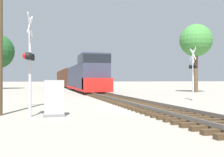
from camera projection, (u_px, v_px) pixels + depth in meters
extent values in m
plane|color=gray|center=(144.00, 107.00, 15.12)|extent=(400.00, 400.00, 0.00)
cube|color=#42301E|center=(214.00, 124.00, 9.05)|extent=(2.60, 0.22, 0.16)
cube|color=#42301E|center=(203.00, 121.00, 9.62)|extent=(2.60, 0.22, 0.16)
cube|color=#42301E|center=(194.00, 119.00, 10.20)|extent=(2.60, 0.22, 0.16)
cube|color=#42301E|center=(186.00, 117.00, 10.78)|extent=(2.60, 0.22, 0.16)
cube|color=#42301E|center=(179.00, 115.00, 11.36)|extent=(2.60, 0.22, 0.16)
cube|color=#42301E|center=(172.00, 113.00, 11.94)|extent=(2.60, 0.22, 0.16)
cube|color=#42301E|center=(166.00, 111.00, 12.52)|extent=(2.60, 0.22, 0.16)
cube|color=#42301E|center=(160.00, 110.00, 13.10)|extent=(2.60, 0.22, 0.16)
cube|color=#42301E|center=(155.00, 109.00, 13.67)|extent=(2.60, 0.22, 0.16)
cube|color=#42301E|center=(150.00, 108.00, 14.25)|extent=(2.60, 0.22, 0.16)
cube|color=#42301E|center=(146.00, 107.00, 14.83)|extent=(2.60, 0.22, 0.16)
cube|color=#42301E|center=(142.00, 106.00, 15.41)|extent=(2.60, 0.22, 0.16)
cube|color=#42301E|center=(139.00, 105.00, 15.99)|extent=(2.60, 0.22, 0.16)
cube|color=#42301E|center=(135.00, 104.00, 16.57)|extent=(2.60, 0.22, 0.16)
cube|color=#42301E|center=(132.00, 103.00, 17.15)|extent=(2.60, 0.22, 0.16)
cube|color=#42301E|center=(129.00, 102.00, 17.73)|extent=(2.60, 0.22, 0.16)
cube|color=#42301E|center=(126.00, 101.00, 18.30)|extent=(2.60, 0.22, 0.16)
cube|color=#42301E|center=(123.00, 101.00, 18.88)|extent=(2.60, 0.22, 0.16)
cube|color=#42301E|center=(121.00, 100.00, 19.46)|extent=(2.60, 0.22, 0.16)
cube|color=#42301E|center=(119.00, 100.00, 20.04)|extent=(2.60, 0.22, 0.16)
cube|color=#42301E|center=(116.00, 99.00, 20.62)|extent=(2.60, 0.22, 0.16)
cube|color=#42301E|center=(114.00, 98.00, 21.20)|extent=(2.60, 0.22, 0.16)
cube|color=#42301E|center=(112.00, 98.00, 21.78)|extent=(2.60, 0.22, 0.16)
cube|color=#42301E|center=(111.00, 97.00, 22.35)|extent=(2.60, 0.22, 0.16)
cube|color=#42301E|center=(109.00, 97.00, 22.93)|extent=(2.60, 0.22, 0.16)
cube|color=#42301E|center=(107.00, 97.00, 23.51)|extent=(2.60, 0.22, 0.16)
cube|color=#42301E|center=(106.00, 96.00, 24.09)|extent=(2.60, 0.22, 0.16)
cube|color=#42301E|center=(104.00, 96.00, 24.67)|extent=(2.60, 0.22, 0.16)
cube|color=#42301E|center=(103.00, 95.00, 25.25)|extent=(2.60, 0.22, 0.16)
cube|color=#42301E|center=(101.00, 95.00, 25.83)|extent=(2.60, 0.22, 0.16)
cube|color=#42301E|center=(100.00, 95.00, 26.41)|extent=(2.60, 0.22, 0.16)
cube|color=#42301E|center=(99.00, 94.00, 26.98)|extent=(2.60, 0.22, 0.16)
cube|color=#42301E|center=(97.00, 94.00, 27.56)|extent=(2.60, 0.22, 0.16)
cube|color=#42301E|center=(96.00, 94.00, 28.14)|extent=(2.60, 0.22, 0.16)
cube|color=#42301E|center=(95.00, 94.00, 28.72)|extent=(2.60, 0.22, 0.16)
cube|color=#42301E|center=(94.00, 93.00, 29.30)|extent=(2.60, 0.22, 0.16)
cube|color=#42301E|center=(93.00, 93.00, 29.88)|extent=(2.60, 0.22, 0.16)
cube|color=#42301E|center=(92.00, 93.00, 30.46)|extent=(2.60, 0.22, 0.16)
cube|color=#42301E|center=(91.00, 92.00, 31.03)|extent=(2.60, 0.22, 0.16)
cube|color=#42301E|center=(90.00, 92.00, 31.61)|extent=(2.60, 0.22, 0.16)
cube|color=#42301E|center=(89.00, 92.00, 32.19)|extent=(2.60, 0.22, 0.16)
cube|color=#42301E|center=(88.00, 92.00, 32.77)|extent=(2.60, 0.22, 0.16)
cube|color=#42301E|center=(87.00, 92.00, 33.35)|extent=(2.60, 0.22, 0.16)
cube|color=#42301E|center=(87.00, 91.00, 33.93)|extent=(2.60, 0.22, 0.16)
cube|color=#56514C|center=(132.00, 104.00, 14.93)|extent=(0.07, 160.00, 0.15)
cube|color=#56514C|center=(156.00, 103.00, 15.31)|extent=(0.07, 160.00, 0.15)
cube|color=#33384C|center=(81.00, 77.00, 38.69)|extent=(2.55, 13.44, 3.25)
cube|color=#33384C|center=(93.00, 73.00, 29.62)|extent=(3.00, 4.23, 4.17)
cube|color=black|center=(93.00, 60.00, 29.63)|extent=(3.03, 4.27, 0.92)
cube|color=red|center=(97.00, 85.00, 27.58)|extent=(3.00, 1.92, 1.46)
cube|color=red|center=(84.00, 88.00, 35.91)|extent=(3.06, 18.82, 0.24)
cube|color=black|center=(93.00, 89.00, 29.89)|extent=(1.58, 2.20, 1.00)
cube|color=black|center=(78.00, 87.00, 41.93)|extent=(1.58, 2.20, 1.00)
cube|color=#4C2819|center=(70.00, 78.00, 52.55)|extent=(2.85, 12.49, 3.36)
cube|color=black|center=(73.00, 86.00, 48.63)|extent=(1.58, 2.20, 0.90)
cube|color=black|center=(68.00, 85.00, 56.45)|extent=(1.58, 2.20, 0.90)
cube|color=#4C2819|center=(64.00, 78.00, 65.94)|extent=(2.85, 12.49, 3.36)
cube|color=black|center=(66.00, 84.00, 62.02)|extent=(1.58, 2.20, 0.90)
cube|color=black|center=(63.00, 84.00, 69.85)|extent=(1.58, 2.20, 0.90)
cylinder|color=#B7B7BC|center=(30.00, 67.00, 11.29)|extent=(0.12, 0.12, 4.28)
cube|color=white|center=(30.00, 25.00, 11.30)|extent=(0.21, 0.91, 0.93)
cube|color=white|center=(30.00, 25.00, 11.30)|extent=(0.21, 0.91, 0.93)
cube|color=black|center=(30.00, 57.00, 11.30)|extent=(0.22, 0.86, 0.06)
cylinder|color=black|center=(32.00, 57.00, 11.65)|extent=(0.23, 0.33, 0.30)
sphere|color=red|center=(30.00, 57.00, 11.64)|extent=(0.26, 0.26, 0.26)
cylinder|color=black|center=(30.00, 57.00, 11.30)|extent=(0.23, 0.33, 0.30)
sphere|color=red|center=(28.00, 57.00, 11.29)|extent=(0.26, 0.26, 0.26)
cylinder|color=black|center=(28.00, 56.00, 10.95)|extent=(0.23, 0.33, 0.30)
sphere|color=red|center=(26.00, 56.00, 10.94)|extent=(0.26, 0.26, 0.26)
cube|color=white|center=(30.00, 37.00, 11.30)|extent=(0.09, 0.32, 0.20)
cylinder|color=#B7B7BC|center=(193.00, 75.00, 19.90)|extent=(0.12, 0.12, 3.85)
cube|color=white|center=(193.00, 54.00, 19.90)|extent=(0.10, 0.93, 0.93)
cube|color=white|center=(193.00, 54.00, 19.90)|extent=(0.10, 0.93, 0.93)
cube|color=black|center=(193.00, 67.00, 19.90)|extent=(0.13, 0.86, 0.06)
cylinder|color=black|center=(195.00, 66.00, 19.56)|extent=(0.20, 0.31, 0.30)
sphere|color=red|center=(197.00, 66.00, 19.57)|extent=(0.26, 0.26, 0.26)
cylinder|color=black|center=(191.00, 67.00, 20.24)|extent=(0.20, 0.31, 0.30)
sphere|color=red|center=(192.00, 67.00, 20.26)|extent=(0.26, 0.26, 0.26)
cube|color=white|center=(193.00, 61.00, 19.90)|extent=(0.06, 0.32, 0.20)
cube|color=slate|center=(54.00, 115.00, 11.46)|extent=(0.91, 0.65, 0.12)
cube|color=#ADADB2|center=(54.00, 97.00, 11.46)|extent=(0.83, 0.60, 1.46)
cylinder|color=#4C3A23|center=(0.00, 18.00, 11.76)|extent=(0.25, 0.25, 8.71)
cylinder|color=brown|center=(196.00, 71.00, 33.25)|extent=(0.46, 0.46, 5.38)
sphere|color=#3D7F38|center=(196.00, 40.00, 33.27)|extent=(4.11, 4.11, 4.11)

